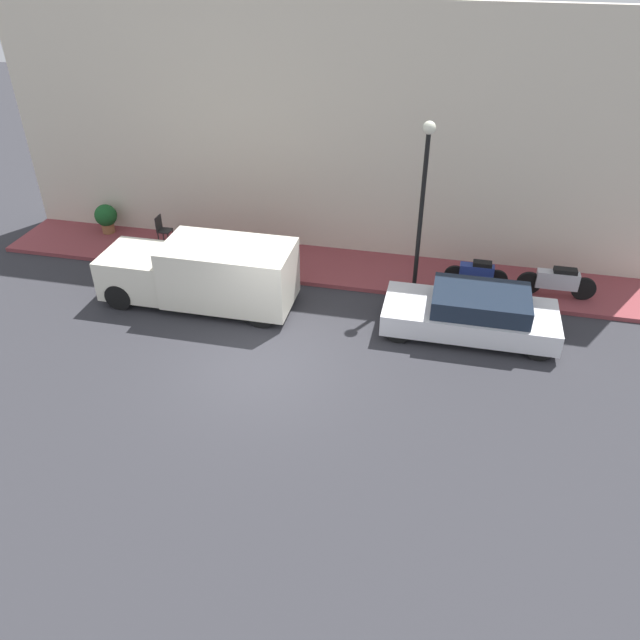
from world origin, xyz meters
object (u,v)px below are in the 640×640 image
at_px(motorcycle_blue, 477,274).
at_px(potted_plant, 106,217).
at_px(scooter_silver, 557,281).
at_px(parked_car, 472,313).
at_px(delivery_van, 201,273).
at_px(streetlamp, 424,186).
at_px(cafe_chair, 162,228).

bearing_deg(motorcycle_blue, potted_plant, 85.01).
bearing_deg(scooter_silver, parked_car, 133.62).
bearing_deg(potted_plant, motorcycle_blue, -94.99).
bearing_deg(delivery_van, scooter_silver, -76.62).
relative_size(scooter_silver, streetlamp, 0.45).
distance_m(scooter_silver, cafe_chair, 12.07).
relative_size(delivery_van, scooter_silver, 2.50).
height_order(motorcycle_blue, scooter_silver, scooter_silver).
bearing_deg(motorcycle_blue, streetlamp, 104.58).
relative_size(streetlamp, cafe_chair, 5.19).
height_order(scooter_silver, cafe_chair, cafe_chair).
distance_m(motorcycle_blue, potted_plant, 12.05).
bearing_deg(delivery_van, motorcycle_blue, -72.85).
relative_size(motorcycle_blue, potted_plant, 1.84).
height_order(streetlamp, cafe_chair, streetlamp).
bearing_deg(cafe_chair, potted_plant, 81.37).
xyz_separation_m(delivery_van, potted_plant, (3.31, 4.69, -0.26)).
height_order(motorcycle_blue, streetlamp, streetlamp).
relative_size(parked_car, cafe_chair, 4.78).
xyz_separation_m(parked_car, delivery_van, (-0.11, 7.24, 0.34)).
xyz_separation_m(parked_car, streetlamp, (1.71, 1.61, 2.61)).
relative_size(motorcycle_blue, cafe_chair, 1.95).
relative_size(delivery_van, motorcycle_blue, 2.96).
relative_size(delivery_van, cafe_chair, 5.77).
xyz_separation_m(delivery_van, motorcycle_blue, (2.26, -7.32, -0.36)).
height_order(scooter_silver, potted_plant, potted_plant).
relative_size(streetlamp, potted_plant, 4.89).
bearing_deg(motorcycle_blue, cafe_chair, 85.80).
bearing_deg(potted_plant, scooter_silver, -94.23).
distance_m(motorcycle_blue, streetlamp, 3.16).
distance_m(parked_car, cafe_chair, 10.20).
xyz_separation_m(motorcycle_blue, streetlamp, (-0.44, 1.69, 2.63)).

